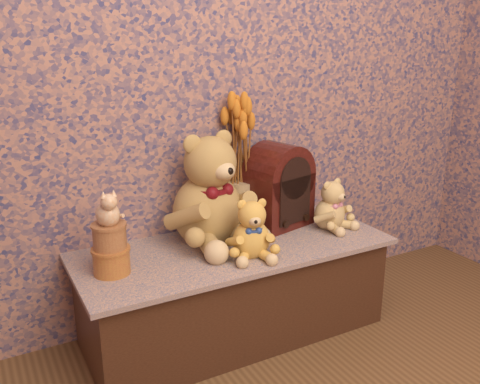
% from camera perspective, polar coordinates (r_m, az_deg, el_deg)
% --- Properties ---
extents(display_shelf, '(1.27, 0.53, 0.39)m').
position_cam_1_polar(display_shelf, '(2.17, -0.64, -10.72)').
color(display_shelf, '#3B4C7A').
rests_on(display_shelf, ground).
extents(teddy_large, '(0.47, 0.53, 0.48)m').
position_cam_1_polar(teddy_large, '(2.08, -3.63, 0.97)').
color(teddy_large, olive).
rests_on(teddy_large, display_shelf).
extents(teddy_medium, '(0.25, 0.28, 0.24)m').
position_cam_1_polar(teddy_medium, '(1.96, 1.26, -3.68)').
color(teddy_medium, gold).
rests_on(teddy_medium, display_shelf).
extents(teddy_small, '(0.24, 0.26, 0.23)m').
position_cam_1_polar(teddy_small, '(2.27, 9.92, -1.09)').
color(teddy_small, tan).
rests_on(teddy_small, display_shelf).
extents(cathedral_radio, '(0.30, 0.25, 0.37)m').
position_cam_1_polar(cathedral_radio, '(2.26, 4.27, 0.79)').
color(cathedral_radio, '#340E09').
rests_on(cathedral_radio, display_shelf).
extents(ceramic_vase, '(0.15, 0.15, 0.20)m').
position_cam_1_polar(ceramic_vase, '(2.27, 0.08, -1.29)').
color(ceramic_vase, tan).
rests_on(ceramic_vase, display_shelf).
extents(dried_stalks, '(0.29, 0.29, 0.46)m').
position_cam_1_polar(dried_stalks, '(2.18, 0.08, 6.95)').
color(dried_stalks, orange).
rests_on(dried_stalks, ceramic_vase).
extents(biscuit_tin_lower, '(0.13, 0.13, 0.09)m').
position_cam_1_polar(biscuit_tin_lower, '(1.90, -13.98, -7.38)').
color(biscuit_tin_lower, gold).
rests_on(biscuit_tin_lower, display_shelf).
extents(biscuit_tin_upper, '(0.15, 0.15, 0.09)m').
position_cam_1_polar(biscuit_tin_upper, '(1.87, -14.18, -4.80)').
color(biscuit_tin_upper, tan).
rests_on(biscuit_tin_upper, biscuit_tin_lower).
extents(cat_figurine, '(0.10, 0.11, 0.13)m').
position_cam_1_polar(cat_figurine, '(1.83, -14.44, -1.53)').
color(cat_figurine, silver).
rests_on(cat_figurine, biscuit_tin_upper).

